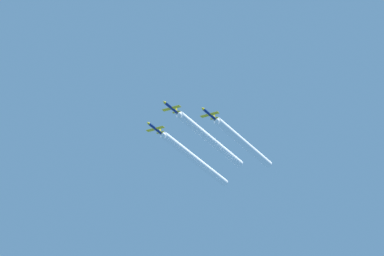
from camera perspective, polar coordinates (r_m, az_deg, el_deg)
jet_lead at (r=527.88m, az=-0.94°, el=0.91°), size 8.06×11.73×2.82m
jet_left_wingman at (r=528.00m, az=0.73°, el=0.63°), size 8.06×11.73×2.82m
jet_right_wingman at (r=539.51m, az=-1.64°, el=0.01°), size 8.06×11.73×2.82m
smoke_trail_lead at (r=553.30m, az=0.77°, el=-0.49°), size 3.24×54.95×3.24m
smoke_trail_left_wingman at (r=551.55m, az=2.21°, el=-0.64°), size 3.24×49.00×3.24m
smoke_trail_right_wingman at (r=565.46m, az=0.09°, el=-1.35°), size 3.24×56.31×3.24m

